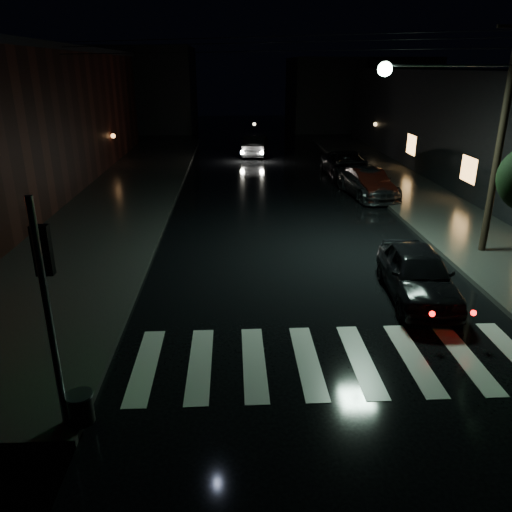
{
  "coord_description": "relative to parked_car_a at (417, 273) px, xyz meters",
  "views": [
    {
      "loc": [
        0.78,
        -9.02,
        6.18
      ],
      "look_at": [
        1.36,
        2.97,
        1.6
      ],
      "focal_mm": 35.0,
      "sensor_mm": 36.0,
      "label": 1
    }
  ],
  "objects": [
    {
      "name": "ground",
      "position": [
        -5.96,
        -3.69,
        -0.72
      ],
      "size": [
        120.0,
        120.0,
        0.0
      ],
      "primitive_type": "plane",
      "color": "black",
      "rests_on": "ground"
    },
    {
      "name": "sidewalk_left",
      "position": [
        -10.96,
        10.31,
        -0.65
      ],
      "size": [
        6.0,
        44.0,
        0.15
      ],
      "primitive_type": "cube",
      "color": "#282826",
      "rests_on": "ground"
    },
    {
      "name": "sidewalk_right",
      "position": [
        4.04,
        10.31,
        -0.65
      ],
      "size": [
        4.0,
        44.0,
        0.15
      ],
      "primitive_type": "cube",
      "color": "#282826",
      "rests_on": "ground"
    },
    {
      "name": "building_far_left",
      "position": [
        -15.96,
        41.31,
        3.28
      ],
      "size": [
        14.0,
        10.0,
        8.0
      ],
      "primitive_type": "cube",
      "color": "black",
      "rests_on": "ground"
    },
    {
      "name": "building_far_right",
      "position": [
        8.04,
        41.31,
        2.78
      ],
      "size": [
        14.0,
        10.0,
        7.0
      ],
      "primitive_type": "cube",
      "color": "black",
      "rests_on": "ground"
    },
    {
      "name": "crosswalk",
      "position": [
        -2.96,
        -3.19,
        -0.72
      ],
      "size": [
        9.0,
        3.0,
        0.01
      ],
      "primitive_type": "cube",
      "color": "beige",
      "rests_on": "ground"
    },
    {
      "name": "signal_pole_corner",
      "position": [
        -8.1,
        -5.15,
        0.82
      ],
      "size": [
        0.68,
        0.61,
        4.2
      ],
      "color": "slate",
      "rests_on": "ground"
    },
    {
      "name": "utility_pole",
      "position": [
        2.87,
        3.31,
        3.88
      ],
      "size": [
        4.92,
        0.44,
        8.0
      ],
      "color": "black",
      "rests_on": "ground"
    },
    {
      "name": "parked_car_a",
      "position": [
        0.0,
        0.0,
        0.0
      ],
      "size": [
        2.04,
        4.36,
        1.44
      ],
      "primitive_type": "imported",
      "rotation": [
        0.0,
        0.0,
        -0.08
      ],
      "color": "black",
      "rests_on": "ground"
    },
    {
      "name": "parked_car_b",
      "position": [
        1.64,
        11.63,
        -0.02
      ],
      "size": [
        1.93,
        4.37,
        1.39
      ],
      "primitive_type": "imported",
      "rotation": [
        0.0,
        0.0,
        0.11
      ],
      "color": "black",
      "rests_on": "ground"
    },
    {
      "name": "parked_car_c",
      "position": [
        1.64,
        11.75,
        -0.01
      ],
      "size": [
        2.58,
        5.12,
        1.43
      ],
      "primitive_type": "imported",
      "rotation": [
        0.0,
        0.0,
        0.12
      ],
      "color": "black",
      "rests_on": "ground"
    },
    {
      "name": "parked_car_d",
      "position": [
        1.64,
        16.31,
        0.02
      ],
      "size": [
        2.55,
        5.35,
        1.47
      ],
      "primitive_type": "imported",
      "rotation": [
        0.0,
        0.0,
        0.02
      ],
      "color": "black",
      "rests_on": "ground"
    },
    {
      "name": "oncoming_car",
      "position": [
        -3.42,
        24.24,
        0.02
      ],
      "size": [
        2.18,
        4.69,
        1.49
      ],
      "primitive_type": "imported",
      "rotation": [
        0.0,
        0.0,
        3.0
      ],
      "color": "black",
      "rests_on": "ground"
    }
  ]
}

